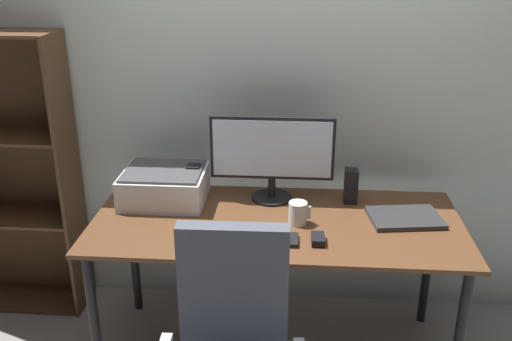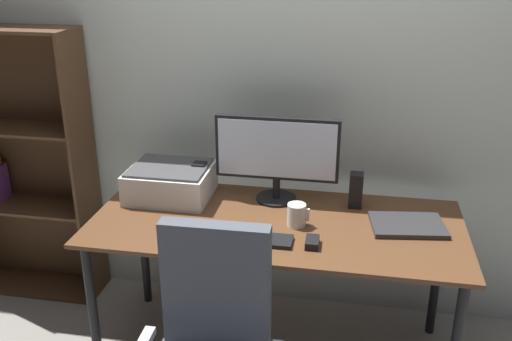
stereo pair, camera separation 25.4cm
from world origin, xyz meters
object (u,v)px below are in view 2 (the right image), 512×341
at_px(laptop, 408,225).
at_px(monitor, 277,153).
at_px(coffee_mug, 297,215).
at_px(printer, 170,182).
at_px(speaker_right, 356,190).
at_px(mouse, 312,242).
at_px(speaker_left, 200,179).
at_px(keyboard, 258,239).
at_px(bookshelf, 21,168).
at_px(desk, 276,236).

bearing_deg(laptop, monitor, 155.24).
distance_m(coffee_mug, printer, 0.68).
bearing_deg(speaker_right, monitor, 178.83).
relative_size(mouse, laptop, 0.30).
xyz_separation_m(monitor, speaker_left, (-0.38, -0.01, -0.16)).
bearing_deg(monitor, speaker_right, -1.17).
relative_size(keyboard, bookshelf, 0.19).
bearing_deg(mouse, printer, 152.23).
distance_m(speaker_right, printer, 0.91).
xyz_separation_m(mouse, bookshelf, (-1.69, 0.57, -0.01)).
height_order(mouse, laptop, mouse).
height_order(speaker_left, bookshelf, bookshelf).
bearing_deg(speaker_left, monitor, 1.17).
relative_size(desk, coffee_mug, 16.31).
xyz_separation_m(monitor, printer, (-0.52, -0.06, -0.16)).
bearing_deg(desk, monitor, 98.49).
relative_size(laptop, speaker_right, 1.88).
relative_size(laptop, printer, 0.80).
distance_m(printer, bookshelf, 0.97).
xyz_separation_m(laptop, bookshelf, (-2.09, 0.33, -0.00)).
height_order(keyboard, bookshelf, bookshelf).
xyz_separation_m(keyboard, speaker_left, (-0.37, 0.43, 0.08)).
distance_m(monitor, keyboard, 0.49).
bearing_deg(mouse, coffee_mug, 115.54).
relative_size(coffee_mug, speaker_left, 0.61).
distance_m(keyboard, coffee_mug, 0.23).
bearing_deg(keyboard, speaker_right, 46.78).
bearing_deg(coffee_mug, laptop, 8.25).
xyz_separation_m(mouse, printer, (-0.74, 0.37, 0.06)).
distance_m(monitor, coffee_mug, 0.35).
height_order(desk, speaker_left, speaker_left).
distance_m(speaker_left, speaker_right, 0.77).
distance_m(keyboard, printer, 0.64).
relative_size(desk, printer, 4.23).
distance_m(laptop, bookshelf, 2.12).
height_order(monitor, mouse, monitor).
relative_size(desk, monitor, 2.83).
bearing_deg(coffee_mug, speaker_right, 44.58).
distance_m(speaker_right, bookshelf, 1.86).
bearing_deg(printer, speaker_left, 19.91).
relative_size(monitor, speaker_left, 3.52).
distance_m(coffee_mug, laptop, 0.50).
bearing_deg(laptop, printer, 165.55).
relative_size(coffee_mug, speaker_right, 0.61).
bearing_deg(speaker_left, mouse, -35.03).
bearing_deg(speaker_right, laptop, -37.14).
height_order(laptop, speaker_right, speaker_right).
height_order(monitor, speaker_left, monitor).
height_order(monitor, coffee_mug, monitor).
relative_size(laptop, speaker_left, 1.88).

